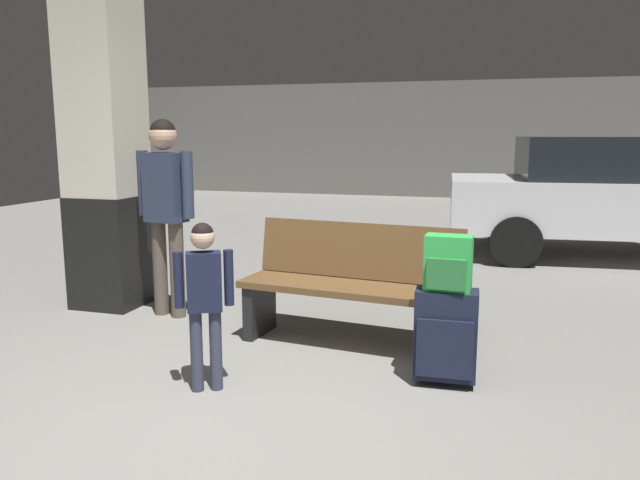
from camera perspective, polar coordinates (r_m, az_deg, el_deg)
ground_plane at (r=6.89m, az=4.94°, el=-3.65°), size 18.00×18.00×0.10m
garage_back_wall at (r=15.49m, az=11.74°, el=9.04°), size 18.00×0.12×2.80m
structural_pillar at (r=5.81m, az=-19.22°, el=8.23°), size 0.57×0.57×2.91m
bench at (r=4.56m, az=2.81°, el=-4.23°), size 1.65×0.70×0.89m
suitcase at (r=3.93m, az=11.53°, el=-8.59°), size 0.39×0.25×0.60m
backpack_bright at (r=3.81m, az=11.75°, el=-2.16°), size 0.28×0.20×0.34m
child at (r=3.75m, az=-10.67°, el=-4.44°), size 0.32×0.20×1.03m
adult at (r=5.33m, az=-14.09°, el=3.93°), size 0.56×0.25×1.67m
parked_car_near at (r=8.54m, az=25.69°, el=3.84°), size 4.23×2.07×1.51m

